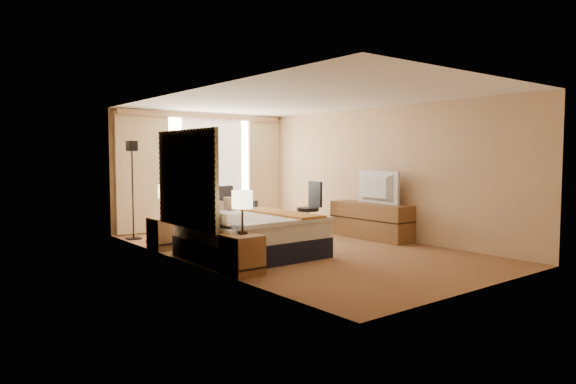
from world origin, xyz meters
TOP-DOWN VIEW (x-y plane):
  - floor at (0.00, 0.00)m, footprint 4.20×7.00m
  - ceiling at (0.00, 0.00)m, footprint 4.20×7.00m
  - wall_back at (0.00, 3.50)m, footprint 4.20×0.02m
  - wall_front at (0.00, -3.50)m, footprint 4.20×0.02m
  - wall_left at (-2.10, 0.00)m, footprint 0.02×7.00m
  - wall_right at (2.10, 0.00)m, footprint 0.02×7.00m
  - headboard at (-2.06, 0.20)m, footprint 0.06×1.85m
  - nightstand_left at (-1.87, -1.05)m, footprint 0.45×0.52m
  - nightstand_right at (-1.87, 1.45)m, footprint 0.45×0.52m
  - media_dresser at (1.83, 0.00)m, footprint 0.50×1.80m
  - window at (0.25, 3.47)m, footprint 2.30×0.02m
  - curtains at (-0.00, 3.39)m, footprint 4.12×0.19m
  - bed at (-1.06, -0.08)m, footprint 1.95×1.78m
  - loveseat at (-0.03, 2.67)m, footprint 1.71×1.25m
  - floor_lamp at (-1.90, 2.79)m, footprint 0.24×0.24m
  - desk_chair at (1.27, 1.18)m, footprint 0.53×0.53m
  - lamp_left at (-1.83, -1.01)m, footprint 0.29×0.29m
  - lamp_right at (-1.85, 1.38)m, footprint 0.28×0.28m
  - tissue_box at (-1.83, -0.89)m, footprint 0.14×0.14m
  - telephone at (-1.86, 1.35)m, footprint 0.23×0.20m
  - television at (1.78, -0.13)m, footprint 0.26×1.12m

SIDE VIEW (x-z plane):
  - floor at x=0.00m, z-range -0.01..0.01m
  - nightstand_left at x=-1.87m, z-range 0.00..0.55m
  - nightstand_right at x=-1.87m, z-range 0.00..0.55m
  - loveseat at x=-0.03m, z-range -0.16..0.80m
  - bed at x=-1.06m, z-range -0.13..0.82m
  - media_dresser at x=1.83m, z-range 0.00..0.70m
  - desk_chair at x=1.27m, z-range -0.06..1.04m
  - telephone at x=-1.86m, z-range 0.55..0.63m
  - tissue_box at x=-1.83m, z-range 0.55..0.67m
  - lamp_right at x=-1.85m, z-range 0.71..1.29m
  - lamp_left at x=-1.83m, z-range 0.72..1.32m
  - television at x=1.78m, z-range 0.70..1.34m
  - headboard at x=-2.06m, z-range 0.53..2.03m
  - wall_back at x=0.00m, z-range 0.00..2.60m
  - wall_front at x=0.00m, z-range 0.00..2.60m
  - wall_left at x=-2.10m, z-range 0.00..2.60m
  - wall_right at x=2.10m, z-range 0.00..2.60m
  - window at x=0.25m, z-range 0.17..2.47m
  - floor_lamp at x=-1.90m, z-range 0.40..2.32m
  - curtains at x=0.00m, z-range 0.13..2.69m
  - ceiling at x=0.00m, z-range 2.59..2.61m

